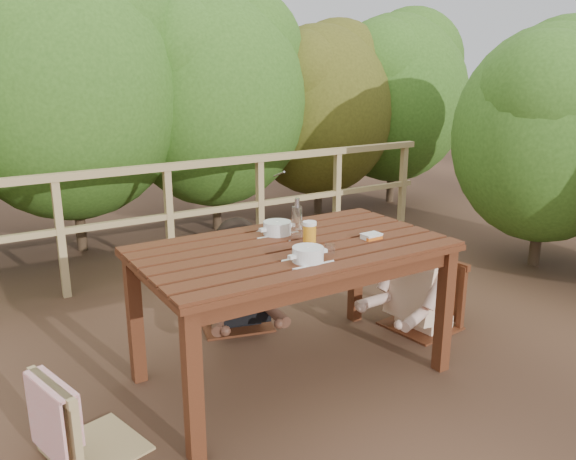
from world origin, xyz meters
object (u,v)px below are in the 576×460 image
chair_right (424,266)px  diner_right (429,246)px  soup_near (308,256)px  bottle (297,219)px  chair_far (234,259)px  bread_roll (308,251)px  table (292,313)px  butter_tub (371,238)px  chair_left (89,372)px  woman (232,240)px  soup_far (277,229)px  beer_glass (309,235)px  tumbler (330,250)px

chair_right → diner_right: (0.03, 0.00, 0.14)m
diner_right → chair_right: bearing=83.8°
soup_near → bottle: bearing=64.9°
chair_far → bread_roll: 1.10m
table → soup_near: size_ratio=6.32×
chair_far → butter_tub: bearing=-52.7°
bread_roll → butter_tub: bearing=5.8°
chair_left → bread_roll: bearing=-109.4°
soup_near → diner_right: bearing=16.2°
chair_far → bread_roll: (-0.06, -1.03, 0.36)m
woman → soup_far: (0.00, -0.63, 0.23)m
woman → chair_far: bearing=104.2°
chair_right → bottle: bottle is taller
bread_roll → bottle: bearing=67.6°
chair_left → soup_near: bearing=-114.0°
chair_left → bottle: bearing=-95.6°
soup_near → chair_left: bearing=170.4°
bottle → soup_far: bearing=116.1°
chair_right → chair_left: bearing=-91.9°
table → beer_glass: size_ratio=11.53×
bread_roll → tumbler: 0.12m
tumbler → butter_tub: bearing=14.2°
soup_far → bottle: bearing=-63.9°
chair_right → beer_glass: bearing=-89.2°
chair_right → bottle: (-1.04, 0.02, 0.48)m
woman → bottle: bearing=108.9°
soup_far → bottle: size_ratio=1.11×
table → woman: bearing=87.9°
woman → butter_tub: woman is taller
soup_far → butter_tub: soup_far is taller
soup_far → bread_roll: soup_far is taller
chair_right → soup_near: size_ratio=3.30×
bread_roll → chair_right: bearing=13.4°
chair_left → butter_tub: bearing=-106.2°
soup_far → soup_near: bearing=-103.2°
chair_left → soup_far: 1.35m
woman → beer_glass: bearing=107.1°
chair_left → soup_near: size_ratio=3.04×
woman → beer_glass: woman is taller
soup_near → bread_roll: soup_near is taller
diner_right → butter_tub: size_ratio=10.51×
bottle → diner_right: bearing=-1.3°
chair_far → soup_near: size_ratio=3.52×
chair_right → bread_roll: chair_right is taller
chair_left → chair_far: size_ratio=0.86×
bottle → tumbler: (-0.01, -0.34, -0.09)m
chair_left → chair_far: bearing=-67.3°
bottle → chair_far: bearing=94.8°
bread_roll → beer_glass: beer_glass is taller
soup_near → bread_roll: 0.10m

